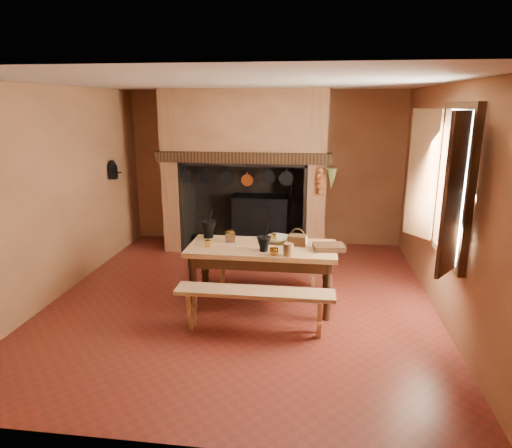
{
  "coord_description": "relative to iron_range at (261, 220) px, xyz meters",
  "views": [
    {
      "loc": [
        0.93,
        -5.61,
        2.56
      ],
      "look_at": [
        0.15,
        0.3,
        0.98
      ],
      "focal_mm": 32.0,
      "sensor_mm": 36.0,
      "label": 1
    }
  ],
  "objects": [
    {
      "name": "floor",
      "position": [
        0.04,
        -2.45,
        -0.48
      ],
      "size": [
        5.5,
        5.5,
        0.0
      ],
      "primitive_type": "plane",
      "color": "maroon",
      "rests_on": "ground"
    },
    {
      "name": "ceiling",
      "position": [
        0.04,
        -2.45,
        2.32
      ],
      "size": [
        5.5,
        5.5,
        0.0
      ],
      "primitive_type": "plane",
      "rotation": [
        3.14,
        0.0,
        0.0
      ],
      "color": "silver",
      "rests_on": "back_wall"
    },
    {
      "name": "back_wall",
      "position": [
        0.04,
        0.3,
        0.92
      ],
      "size": [
        5.0,
        0.02,
        2.8
      ],
      "primitive_type": "cube",
      "color": "#97603C",
      "rests_on": "floor"
    },
    {
      "name": "wall_left",
      "position": [
        -2.46,
        -2.45,
        0.92
      ],
      "size": [
        0.02,
        5.5,
        2.8
      ],
      "primitive_type": "cube",
      "color": "#97603C",
      "rests_on": "floor"
    },
    {
      "name": "wall_right",
      "position": [
        2.54,
        -2.45,
        0.92
      ],
      "size": [
        0.02,
        5.5,
        2.8
      ],
      "primitive_type": "cube",
      "color": "#97603C",
      "rests_on": "floor"
    },
    {
      "name": "wall_front",
      "position": [
        0.04,
        -5.2,
        0.92
      ],
      "size": [
        5.0,
        0.02,
        2.8
      ],
      "primitive_type": "cube",
      "color": "#97603C",
      "rests_on": "floor"
    },
    {
      "name": "chimney_breast",
      "position": [
        -0.26,
        -0.14,
        1.33
      ],
      "size": [
        2.95,
        0.96,
        2.8
      ],
      "color": "#97603C",
      "rests_on": "floor"
    },
    {
      "name": "iron_range",
      "position": [
        0.0,
        0.0,
        0.0
      ],
      "size": [
        1.12,
        0.55,
        1.6
      ],
      "color": "black",
      "rests_on": "floor"
    },
    {
      "name": "hearth_pans",
      "position": [
        -1.01,
        -0.23,
        -0.39
      ],
      "size": [
        0.51,
        0.62,
        0.2
      ],
      "color": "#BB862B",
      "rests_on": "floor"
    },
    {
      "name": "hanging_pans",
      "position": [
        -0.3,
        -0.64,
        0.88
      ],
      "size": [
        1.92,
        0.29,
        0.27
      ],
      "color": "black",
      "rests_on": "chimney_breast"
    },
    {
      "name": "onion_string",
      "position": [
        1.04,
        -0.66,
        0.85
      ],
      "size": [
        0.12,
        0.1,
        0.46
      ],
      "primitive_type": null,
      "color": "#A0441D",
      "rests_on": "chimney_breast"
    },
    {
      "name": "herb_bunch",
      "position": [
        1.22,
        -0.66,
        0.9
      ],
      "size": [
        0.2,
        0.2,
        0.35
      ],
      "primitive_type": "cone",
      "rotation": [
        3.14,
        0.0,
        0.0
      ],
      "color": "brown",
      "rests_on": "chimney_breast"
    },
    {
      "name": "window",
      "position": [
        2.39,
        -2.85,
        1.22
      ],
      "size": [
        0.39,
        1.75,
        1.76
      ],
      "color": "white",
      "rests_on": "wall_right"
    },
    {
      "name": "wall_coffee_mill",
      "position": [
        -2.38,
        -0.9,
        1.03
      ],
      "size": [
        0.23,
        0.16,
        0.31
      ],
      "color": "black",
      "rests_on": "wall_left"
    },
    {
      "name": "work_table",
      "position": [
        0.33,
        -2.59,
        0.2
      ],
      "size": [
        1.87,
        0.83,
        0.81
      ],
      "color": "tan",
      "rests_on": "floor"
    },
    {
      "name": "bench_front",
      "position": [
        0.33,
        -3.31,
        -0.1
      ],
      "size": [
        1.82,
        0.32,
        0.51
      ],
      "color": "tan",
      "rests_on": "floor"
    },
    {
      "name": "bench_back",
      "position": [
        0.33,
        -1.93,
        -0.14
      ],
      "size": [
        1.62,
        0.28,
        0.45
      ],
      "color": "tan",
      "rests_on": "floor"
    },
    {
      "name": "mortar_large",
      "position": [
        -0.44,
        -2.3,
        0.45
      ],
      "size": [
        0.23,
        0.23,
        0.38
      ],
      "rotation": [
        0.0,
        0.0,
        0.08
      ],
      "color": "black",
      "rests_on": "work_table"
    },
    {
      "name": "mortar_small",
      "position": [
        0.37,
        -2.78,
        0.43
      ],
      "size": [
        0.18,
        0.18,
        0.31
      ],
      "rotation": [
        0.0,
        0.0,
        -0.36
      ],
      "color": "black",
      "rests_on": "work_table"
    },
    {
      "name": "coffee_grinder",
      "position": [
        -0.11,
        -2.44,
        0.4
      ],
      "size": [
        0.17,
        0.15,
        0.19
      ],
      "rotation": [
        0.0,
        0.0,
        0.27
      ],
      "color": "#3D2513",
      "rests_on": "work_table"
    },
    {
      "name": "brass_mug_a",
      "position": [
        -0.35,
        -2.69,
        0.37
      ],
      "size": [
        0.09,
        0.09,
        0.08
      ],
      "primitive_type": "cylinder",
      "rotation": [
        0.0,
        0.0,
        0.23
      ],
      "color": "#BB862B",
      "rests_on": "work_table"
    },
    {
      "name": "brass_mug_b",
      "position": [
        0.44,
        -2.34,
        0.37
      ],
      "size": [
        0.09,
        0.09,
        0.09
      ],
      "primitive_type": "cylinder",
      "rotation": [
        0.0,
        0.0,
        -0.09
      ],
      "color": "#BB862B",
      "rests_on": "work_table"
    },
    {
      "name": "mixing_bowl",
      "position": [
        0.51,
        -2.39,
        0.36
      ],
      "size": [
        0.4,
        0.4,
        0.08
      ],
      "primitive_type": "imported",
      "rotation": [
        0.0,
        0.0,
        -0.36
      ],
      "color": "#B7AF8D",
      "rests_on": "work_table"
    },
    {
      "name": "stoneware_crock",
      "position": [
        0.68,
        -2.92,
        0.4
      ],
      "size": [
        0.12,
        0.12,
        0.15
      ],
      "primitive_type": "cylinder",
      "rotation": [
        0.0,
        0.0,
        -0.01
      ],
      "color": "brown",
      "rests_on": "work_table"
    },
    {
      "name": "glass_jar",
      "position": [
        0.85,
        -2.5,
        0.39
      ],
      "size": [
        0.1,
        0.1,
        0.13
      ],
      "primitive_type": "cylinder",
      "rotation": [
        0.0,
        0.0,
        -0.42
      ],
      "color": "beige",
      "rests_on": "work_table"
    },
    {
      "name": "wicker_basket",
      "position": [
        0.77,
        -2.48,
        0.4
      ],
      "size": [
        0.26,
        0.2,
        0.22
      ],
      "rotation": [
        0.0,
        0.0,
        -0.18
      ],
      "color": "#4B2A16",
      "rests_on": "work_table"
    },
    {
      "name": "wooden_tray",
      "position": [
        1.16,
        -2.62,
        0.36
      ],
      "size": [
        0.41,
        0.32,
        0.06
      ],
      "primitive_type": "cube",
      "rotation": [
        0.0,
        0.0,
        0.14
      ],
      "color": "#3D2513",
      "rests_on": "work_table"
    },
    {
      "name": "brass_cup",
      "position": [
        0.5,
        -2.92,
        0.37
      ],
      "size": [
        0.14,
        0.14,
        0.09
      ],
      "primitive_type": "imported",
      "rotation": [
        0.0,
        0.0,
        0.36
      ],
      "color": "#BB862B",
      "rests_on": "work_table"
    }
  ]
}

